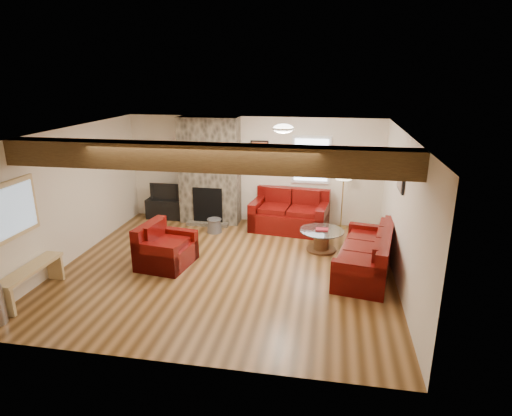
{
  "coord_description": "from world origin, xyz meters",
  "views": [
    {
      "loc": [
        1.79,
        -6.99,
        3.45
      ],
      "look_at": [
        0.48,
        0.4,
        1.07
      ],
      "focal_mm": 30.0,
      "sensor_mm": 36.0,
      "label": 1
    }
  ],
  "objects_px": {
    "sofa_three": "(365,252)",
    "armchair_red": "(166,245)",
    "coffee_table": "(321,240)",
    "floor_lamp": "(344,177)",
    "tv_cabinet": "(167,209)",
    "loveseat": "(289,211)",
    "television": "(166,191)"
  },
  "relations": [
    {
      "from": "loveseat",
      "to": "tv_cabinet",
      "type": "distance_m",
      "value": 3.09
    },
    {
      "from": "coffee_table",
      "to": "tv_cabinet",
      "type": "distance_m",
      "value": 4.07
    },
    {
      "from": "armchair_red",
      "to": "television",
      "type": "height_order",
      "value": "television"
    },
    {
      "from": "sofa_three",
      "to": "armchair_red",
      "type": "distance_m",
      "value": 3.63
    },
    {
      "from": "sofa_three",
      "to": "loveseat",
      "type": "distance_m",
      "value": 2.49
    },
    {
      "from": "sofa_three",
      "to": "armchair_red",
      "type": "relative_size",
      "value": 2.1
    },
    {
      "from": "coffee_table",
      "to": "sofa_three",
      "type": "bearing_deg",
      "value": -47.51
    },
    {
      "from": "loveseat",
      "to": "floor_lamp",
      "type": "height_order",
      "value": "floor_lamp"
    },
    {
      "from": "sofa_three",
      "to": "television",
      "type": "relative_size",
      "value": 2.82
    },
    {
      "from": "coffee_table",
      "to": "floor_lamp",
      "type": "relative_size",
      "value": 0.63
    },
    {
      "from": "sofa_three",
      "to": "coffee_table",
      "type": "distance_m",
      "value": 1.18
    },
    {
      "from": "sofa_three",
      "to": "armchair_red",
      "type": "height_order",
      "value": "sofa_three"
    },
    {
      "from": "loveseat",
      "to": "floor_lamp",
      "type": "distance_m",
      "value": 1.43
    },
    {
      "from": "coffee_table",
      "to": "loveseat",
      "type": "bearing_deg",
      "value": 125.24
    },
    {
      "from": "armchair_red",
      "to": "floor_lamp",
      "type": "distance_m",
      "value": 4.23
    },
    {
      "from": "sofa_three",
      "to": "floor_lamp",
      "type": "bearing_deg",
      "value": -160.2
    },
    {
      "from": "coffee_table",
      "to": "television",
      "type": "height_order",
      "value": "television"
    },
    {
      "from": "loveseat",
      "to": "floor_lamp",
      "type": "bearing_deg",
      "value": 22.38
    },
    {
      "from": "sofa_three",
      "to": "loveseat",
      "type": "relative_size",
      "value": 1.21
    },
    {
      "from": "loveseat",
      "to": "television",
      "type": "distance_m",
      "value": 3.09
    },
    {
      "from": "sofa_three",
      "to": "tv_cabinet",
      "type": "height_order",
      "value": "sofa_three"
    },
    {
      "from": "tv_cabinet",
      "to": "floor_lamp",
      "type": "bearing_deg",
      "value": 0.27
    },
    {
      "from": "tv_cabinet",
      "to": "television",
      "type": "xyz_separation_m",
      "value": [
        0.0,
        0.0,
        0.45
      ]
    },
    {
      "from": "television",
      "to": "sofa_three",
      "type": "bearing_deg",
      "value": -25.9
    },
    {
      "from": "sofa_three",
      "to": "armchair_red",
      "type": "bearing_deg",
      "value": -74.49
    },
    {
      "from": "sofa_three",
      "to": "loveseat",
      "type": "bearing_deg",
      "value": -131.15
    },
    {
      "from": "coffee_table",
      "to": "floor_lamp",
      "type": "xyz_separation_m",
      "value": [
        0.41,
        1.4,
        1.0
      ]
    },
    {
      "from": "coffee_table",
      "to": "television",
      "type": "distance_m",
      "value": 4.1
    },
    {
      "from": "coffee_table",
      "to": "armchair_red",
      "type": "bearing_deg",
      "value": -157.05
    },
    {
      "from": "tv_cabinet",
      "to": "floor_lamp",
      "type": "xyz_separation_m",
      "value": [
        4.24,
        0.02,
        0.97
      ]
    },
    {
      "from": "tv_cabinet",
      "to": "television",
      "type": "bearing_deg",
      "value": 0.0
    },
    {
      "from": "loveseat",
      "to": "armchair_red",
      "type": "bearing_deg",
      "value": -125.09
    }
  ]
}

